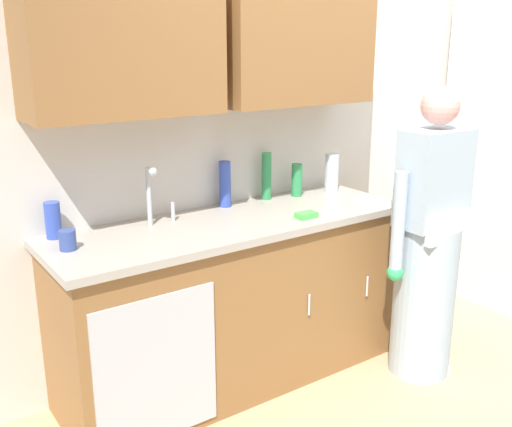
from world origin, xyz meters
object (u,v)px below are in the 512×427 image
(bottle_water_short, at_px, (266,176))
(bottle_water_tall, at_px, (297,180))
(bottle_dish_liquid, at_px, (332,173))
(sponge, at_px, (306,215))
(knife_on_counter, at_px, (377,202))
(sink, at_px, (170,234))
(cup_by_sink, at_px, (68,240))
(bottle_cleaner_spray, at_px, (225,184))
(bottle_soap, at_px, (53,220))
(person_at_sink, at_px, (427,258))

(bottle_water_short, xyz_separation_m, bottle_water_tall, (0.19, -0.04, -0.04))
(bottle_dish_liquid, height_order, sponge, bottle_dish_liquid)
(knife_on_counter, bearing_deg, sink, 51.03)
(bottle_water_tall, height_order, cup_by_sink, bottle_water_tall)
(bottle_cleaner_spray, bearing_deg, bottle_water_short, -0.08)
(bottle_water_short, distance_m, knife_on_counter, 0.65)
(sponge, bearing_deg, knife_on_counter, 0.49)
(sink, xyz_separation_m, bottle_water_short, (0.74, 0.22, 0.15))
(sink, distance_m, sponge, 0.72)
(bottle_soap, relative_size, cup_by_sink, 1.91)
(person_at_sink, relative_size, sponge, 14.73)
(person_at_sink, distance_m, bottle_water_short, 1.02)
(bottle_water_short, height_order, sponge, bottle_water_short)
(bottle_water_short, xyz_separation_m, cup_by_sink, (-1.24, -0.20, -0.09))
(bottle_cleaner_spray, bearing_deg, bottle_soap, -179.81)
(sponge, bearing_deg, bottle_soap, 160.18)
(sink, bearing_deg, bottle_dish_liquid, 6.78)
(bottle_cleaner_spray, relative_size, sponge, 2.36)
(knife_on_counter, bearing_deg, bottle_dish_liquid, -22.33)
(bottle_soap, xyz_separation_m, cup_by_sink, (0.00, -0.20, -0.04))
(bottle_dish_liquid, height_order, knife_on_counter, bottle_dish_liquid)
(bottle_water_tall, distance_m, knife_on_counter, 0.49)
(cup_by_sink, bearing_deg, sponge, -10.82)
(person_at_sink, bearing_deg, bottle_water_tall, 115.77)
(knife_on_counter, bearing_deg, cup_by_sink, 53.12)
(bottle_soap, xyz_separation_m, bottle_water_short, (1.24, 0.00, 0.05))
(bottle_cleaner_spray, height_order, bottle_water_short, bottle_water_short)
(bottle_soap, distance_m, knife_on_counter, 1.77)
(bottle_cleaner_spray, distance_m, bottle_water_short, 0.29)
(cup_by_sink, height_order, knife_on_counter, cup_by_sink)
(bottle_dish_liquid, distance_m, knife_on_counter, 0.37)
(bottle_dish_liquid, height_order, bottle_water_tall, bottle_dish_liquid)
(bottle_dish_liquid, relative_size, cup_by_sink, 2.56)
(bottle_soap, xyz_separation_m, sponge, (1.19, -0.43, -0.07))
(bottle_water_short, distance_m, bottle_water_tall, 0.20)
(bottle_cleaner_spray, relative_size, cup_by_sink, 2.81)
(bottle_dish_liquid, height_order, bottle_water_short, bottle_water_short)
(bottle_water_tall, bearing_deg, bottle_dish_liquid, -9.25)
(person_at_sink, distance_m, sponge, 0.73)
(sink, bearing_deg, person_at_sink, -22.93)
(bottle_cleaner_spray, distance_m, cup_by_sink, 0.98)
(cup_by_sink, bearing_deg, sink, -2.20)
(sink, relative_size, cup_by_sink, 5.43)
(sink, bearing_deg, sponge, -16.74)
(bottle_soap, height_order, knife_on_counter, bottle_soap)
(person_at_sink, xyz_separation_m, bottle_water_tall, (-0.35, 0.72, 0.35))
(sink, height_order, cup_by_sink, sink)
(person_at_sink, distance_m, bottle_water_tall, 0.87)
(person_at_sink, height_order, knife_on_counter, person_at_sink)
(sink, relative_size, bottle_soap, 2.84)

